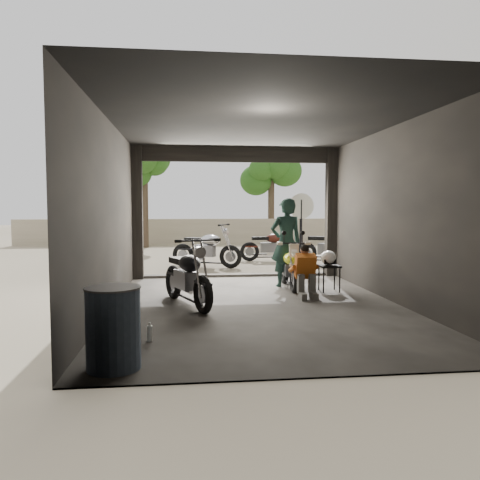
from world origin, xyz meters
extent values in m
plane|color=#7A6D56|center=(0.00, 0.00, 0.00)|extent=(80.00, 80.00, 0.00)
cube|color=#2D2B28|center=(0.00, 0.00, 0.01)|extent=(5.00, 7.00, 0.02)
plane|color=black|center=(0.00, 0.00, 3.20)|extent=(7.00, 7.00, 0.00)
cube|color=black|center=(0.00, -3.50, 1.60)|extent=(5.00, 0.02, 3.20)
cube|color=black|center=(-2.50, 0.00, 1.60)|extent=(0.02, 7.00, 3.20)
cube|color=black|center=(2.50, 0.00, 1.60)|extent=(0.02, 7.00, 3.20)
cube|color=black|center=(-2.38, 3.38, 1.60)|extent=(0.24, 0.24, 3.20)
cube|color=black|center=(2.38, 3.38, 1.60)|extent=(0.24, 0.24, 3.20)
cube|color=black|center=(0.00, 3.42, 3.02)|extent=(5.00, 0.16, 0.36)
cube|color=#2D2B28|center=(0.00, 3.50, 0.04)|extent=(5.00, 0.25, 0.08)
cube|color=gray|center=(0.00, 14.00, 0.60)|extent=(18.00, 0.30, 1.20)
cylinder|color=#382B1E|center=(-3.00, 12.50, 1.79)|extent=(0.30, 0.30, 3.58)
ellipsoid|color=#1E4C14|center=(-3.00, 12.50, 4.03)|extent=(2.20, 2.20, 3.14)
cylinder|color=#382B1E|center=(2.80, 14.00, 1.60)|extent=(0.30, 0.30, 3.20)
ellipsoid|color=#1E4C14|center=(2.80, 14.00, 3.60)|extent=(2.20, 2.20, 2.80)
imported|color=#162D27|center=(0.93, 1.94, 0.97)|extent=(0.77, 0.56, 1.93)
cube|color=black|center=(1.68, 1.21, 0.54)|extent=(0.40, 0.40, 0.04)
cylinder|color=black|center=(1.51, 1.05, 0.27)|extent=(0.03, 0.03, 0.54)
cylinder|color=black|center=(1.84, 1.05, 0.27)|extent=(0.03, 0.03, 0.54)
cylinder|color=black|center=(1.51, 1.38, 0.27)|extent=(0.03, 0.03, 0.54)
cylinder|color=black|center=(1.84, 1.38, 0.27)|extent=(0.03, 0.03, 0.54)
ellipsoid|color=white|center=(1.66, 1.22, 0.71)|extent=(0.38, 0.39, 0.30)
cylinder|color=#40526C|center=(-2.00, -3.00, 0.44)|extent=(0.74, 0.74, 0.89)
cylinder|color=black|center=(1.95, 4.74, 0.97)|extent=(0.08, 0.08, 1.95)
cylinder|color=white|center=(1.95, 4.72, 1.77)|extent=(0.71, 0.03, 0.71)
camera|label=1|loc=(-1.22, -8.00, 1.74)|focal=35.00mm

